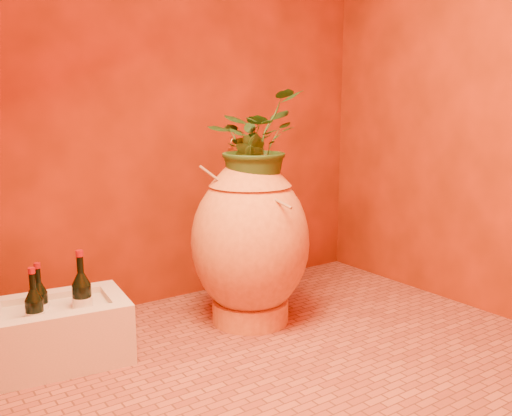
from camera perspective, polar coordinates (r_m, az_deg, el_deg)
floor at (r=2.68m, az=2.90°, el=-14.56°), size 2.50×2.50×0.00m
wall_back at (r=3.27m, az=-7.97°, el=12.52°), size 2.50×0.02×2.50m
wall_right at (r=3.34m, az=20.70°, el=11.90°), size 0.02×2.00×2.50m
amphora at (r=2.93m, az=-0.57°, el=-3.33°), size 0.75×0.75×0.87m
stone_basin at (r=2.72m, az=-19.13°, el=-11.73°), size 0.63×0.47×0.28m
wine_bottle_a at (r=2.65m, az=-16.98°, el=-8.84°), size 0.09×0.09×0.35m
wine_bottle_b at (r=2.59m, az=-21.23°, el=-9.93°), size 0.08×0.08×0.32m
wine_bottle_c at (r=2.70m, az=-20.79°, el=-9.16°), size 0.07×0.07×0.30m
wall_tap at (r=3.39m, az=-2.02°, el=5.89°), size 0.06×0.13×0.15m
plant_main at (r=2.87m, az=-0.21°, el=6.43°), size 0.62×0.59×0.54m
plant_side at (r=2.80m, az=-1.06°, el=4.02°), size 0.24×0.24×0.34m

